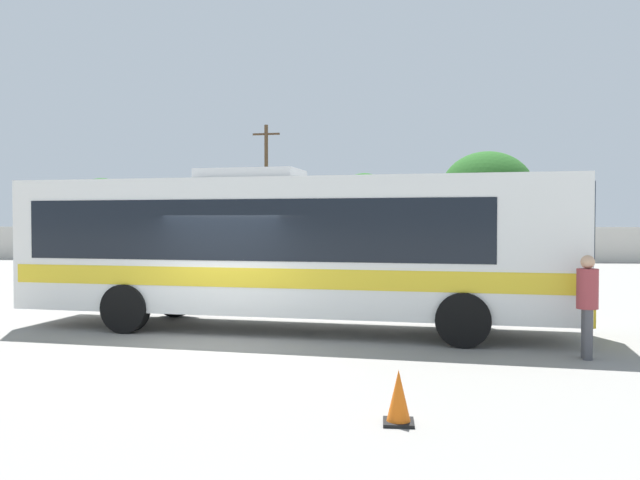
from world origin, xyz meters
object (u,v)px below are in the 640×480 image
Objects in this scene: parked_car_leftmost_silver at (124,249)px; parked_car_second_grey at (223,250)px; utility_pole_near at (266,189)px; roadside_tree_midright at (364,195)px; roadside_tree_left at (103,203)px; attendant_by_bus_door at (587,300)px; coach_bus_white_yellow at (285,244)px; roadside_tree_right at (487,191)px; traffic_cone_on_apron at (399,398)px; roadside_tree_midleft at (276,195)px.

parked_car_leftmost_silver is 5.88m from parked_car_second_grey.
roadside_tree_midright is (6.41, 0.06, -0.43)m from utility_pole_near.
parked_car_second_grey is at bearing -30.92° from roadside_tree_left.
coach_bus_white_yellow is at bearing 155.23° from attendant_by_bus_door.
utility_pole_near reaches higher than coach_bus_white_yellow.
roadside_tree_right is at bearing 3.55° from utility_pole_near.
roadside_tree_midright reaches higher than attendant_by_bus_door.
roadside_tree_midright is at bearing 92.21° from traffic_cone_on_apron.
parked_car_second_grey is 7.59m from utility_pole_near.
roadside_tree_left is 17.20m from roadside_tree_midright.
attendant_by_bus_door is 2.80× the size of traffic_cone_on_apron.
roadside_tree_left reaches higher than attendant_by_bus_door.
coach_bus_white_yellow reaches higher than attendant_by_bus_door.
roadside_tree_right is at bearing 25.16° from parked_car_second_grey.
roadside_tree_midright is at bearing 24.36° from parked_car_leftmost_silver.
parked_car_leftmost_silver is 6.96m from roadside_tree_left.
roadside_tree_midright is (7.75, 6.53, 3.31)m from parked_car_second_grey.
utility_pole_near is at bearing 100.85° from coach_bus_white_yellow.
roadside_tree_midright is at bearing 40.11° from parked_car_second_grey.
roadside_tree_right is at bearing 5.98° from roadside_tree_midright.
roadside_tree_midleft is 1.07× the size of roadside_tree_midright.
coach_bus_white_yellow is 6.28m from attendant_by_bus_door.
traffic_cone_on_apron is (14.96, -28.82, -0.48)m from parked_car_leftmost_silver.
coach_bus_white_yellow is at bearing -60.39° from parked_car_leftmost_silver.
parked_car_leftmost_silver is at bearing 126.36° from attendant_by_bus_door.
coach_bus_white_yellow reaches higher than parked_car_leftmost_silver.
roadside_tree_right reaches higher than attendant_by_bus_door.
coach_bus_white_yellow is 22.92m from parked_car_second_grey.
parked_car_leftmost_silver is 0.83× the size of roadside_tree_midright.
roadside_tree_midright is (13.61, 6.16, 3.32)m from parked_car_leftmost_silver.
roadside_tree_midleft reaches higher than parked_car_second_grey.
coach_bus_white_yellow is 6.86× the size of attendant_by_bus_door.
utility_pole_near is at bearing 109.70° from attendant_by_bus_door.
utility_pole_near reaches higher than roadside_tree_right.
parked_car_leftmost_silver is at bearing 176.46° from parked_car_second_grey.
coach_bus_white_yellow is 25.59m from parked_car_leftmost_silver.
attendant_by_bus_door is 0.21× the size of utility_pole_near.
parked_car_leftmost_silver reaches higher than traffic_cone_on_apron.
attendant_by_bus_door is 0.33× the size of roadside_tree_midright.
utility_pole_near reaches higher than roadside_tree_left.
roadside_tree_midleft reaches higher than coach_bus_white_yellow.
roadside_tree_right is at bearing 84.19° from attendant_by_bus_door.
coach_bus_white_yellow is 2.23× the size of roadside_tree_midright.
attendant_by_bus_door is (5.65, -2.61, -0.87)m from coach_bus_white_yellow.
attendant_by_bus_door is 5.24m from traffic_cone_on_apron.
attendant_by_bus_door is 32.17m from roadside_tree_right.
utility_pole_near is at bearing 78.28° from parked_car_second_grey.
utility_pole_near is (7.21, 6.10, 3.74)m from parked_car_leftmost_silver.
coach_bus_white_yellow is 28.50m from roadside_tree_midright.
coach_bus_white_yellow is 2.35× the size of roadside_tree_left.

